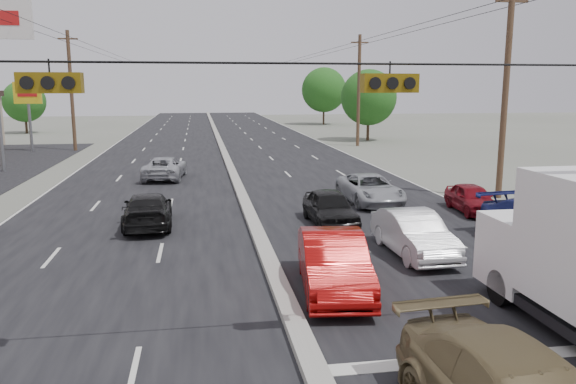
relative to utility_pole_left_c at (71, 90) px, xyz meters
name	(u,v)px	position (x,y,z in m)	size (l,w,h in m)	color
ground	(308,361)	(12.50, -40.00, -5.11)	(200.00, 200.00, 0.00)	#606356
road_surface	(228,163)	(12.50, -10.00, -5.11)	(20.00, 160.00, 0.02)	black
center_median	(228,162)	(12.50, -10.00, -5.01)	(0.50, 160.00, 0.20)	gray
utility_pole_left_c	(71,90)	(0.00, 0.00, 0.00)	(1.60, 0.30, 10.00)	#422D1E
utility_pole_right_b	(505,93)	(25.00, -25.00, 0.00)	(1.60, 0.30, 10.00)	#422D1E
utility_pole_right_c	(359,90)	(25.00, 0.00, 0.00)	(1.60, 0.30, 10.00)	#422D1E
traffic_signals	(384,81)	(13.90, -40.00, 0.39)	(25.00, 0.30, 0.54)	black
pole_sign_far	(28,99)	(-3.50, 0.00, -0.70)	(2.20, 0.25, 6.00)	slate
tree_left_far	(24,101)	(-9.50, 20.00, -1.39)	(4.80, 4.80, 6.12)	#382619
tree_right_mid	(369,97)	(27.50, 5.00, -0.77)	(5.60, 5.60, 7.14)	#382619
tree_right_far	(324,90)	(28.50, 30.00, -0.15)	(6.40, 6.40, 8.16)	#382619
red_sedan	(333,263)	(13.90, -36.30, -4.33)	(1.64, 4.71, 1.55)	#970A09
queue_car_a	(330,208)	(15.50, -29.13, -4.42)	(1.63, 4.05, 1.38)	black
queue_car_b	(414,234)	(17.23, -33.53, -4.40)	(1.49, 4.29, 1.41)	silver
queue_car_c	(370,189)	(18.32, -25.32, -4.44)	(2.21, 4.78, 1.33)	#9B9DA2
queue_car_d	(544,227)	(21.79, -33.58, -4.33)	(2.18, 5.36, 1.55)	#111755
queue_car_e	(472,199)	(22.10, -27.91, -4.49)	(1.45, 3.60, 1.23)	maroon
oncoming_near	(148,210)	(8.43, -28.25, -4.45)	(1.84, 4.52, 1.31)	black
oncoming_far	(165,168)	(8.43, -16.58, -4.45)	(2.18, 4.72, 1.31)	#9FA1A7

